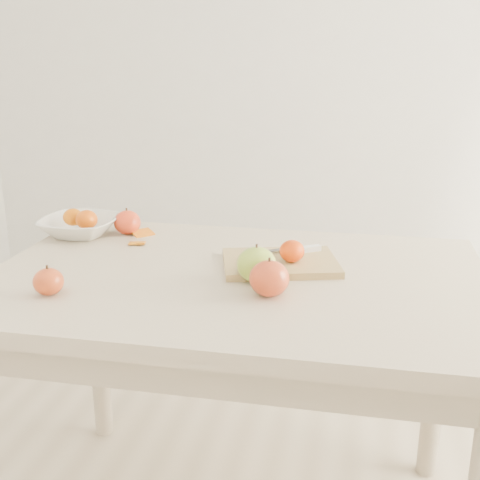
# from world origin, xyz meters

# --- Properties ---
(table) EXTENTS (1.20, 0.80, 0.75)m
(table) POSITION_xyz_m (0.00, 0.00, 0.65)
(table) COLOR beige
(table) RESTS_ON ground
(cutting_board) EXTENTS (0.32, 0.27, 0.02)m
(cutting_board) POSITION_xyz_m (0.10, 0.07, 0.76)
(cutting_board) COLOR tan
(cutting_board) RESTS_ON table
(board_tangerine) EXTENTS (0.06, 0.06, 0.05)m
(board_tangerine) POSITION_xyz_m (0.13, 0.06, 0.80)
(board_tangerine) COLOR #E34408
(board_tangerine) RESTS_ON cutting_board
(fruit_bowl) EXTENTS (0.22, 0.22, 0.05)m
(fruit_bowl) POSITION_xyz_m (-0.51, 0.23, 0.78)
(fruit_bowl) COLOR white
(fruit_bowl) RESTS_ON table
(bowl_tangerine_near) EXTENTS (0.06, 0.06, 0.05)m
(bowl_tangerine_near) POSITION_xyz_m (-0.54, 0.24, 0.80)
(bowl_tangerine_near) COLOR #CD6507
(bowl_tangerine_near) RESTS_ON fruit_bowl
(bowl_tangerine_far) EXTENTS (0.06, 0.06, 0.06)m
(bowl_tangerine_far) POSITION_xyz_m (-0.48, 0.21, 0.80)
(bowl_tangerine_far) COLOR #CA3E07
(bowl_tangerine_far) RESTS_ON fruit_bowl
(orange_peel_a) EXTENTS (0.07, 0.07, 0.01)m
(orange_peel_a) POSITION_xyz_m (-0.33, 0.26, 0.75)
(orange_peel_a) COLOR #CF690E
(orange_peel_a) RESTS_ON table
(orange_peel_b) EXTENTS (0.05, 0.04, 0.01)m
(orange_peel_b) POSITION_xyz_m (-0.32, 0.17, 0.75)
(orange_peel_b) COLOR #CD6D0E
(orange_peel_b) RESTS_ON table
(paring_knife) EXTENTS (0.16, 0.09, 0.01)m
(paring_knife) POSITION_xyz_m (0.14, 0.14, 0.78)
(paring_knife) COLOR white
(paring_knife) RESTS_ON cutting_board
(apple_green) EXTENTS (0.09, 0.09, 0.08)m
(apple_green) POSITION_xyz_m (0.06, -0.04, 0.79)
(apple_green) COLOR #6F9E18
(apple_green) RESTS_ON table
(apple_red_a) EXTENTS (0.08, 0.08, 0.07)m
(apple_red_a) POSITION_xyz_m (-0.38, 0.27, 0.79)
(apple_red_a) COLOR #A1040A
(apple_red_a) RESTS_ON table
(apple_red_d) EXTENTS (0.07, 0.07, 0.06)m
(apple_red_d) POSITION_xyz_m (-0.38, -0.21, 0.78)
(apple_red_d) COLOR #A32616
(apple_red_d) RESTS_ON table
(apple_red_e) EXTENTS (0.09, 0.09, 0.08)m
(apple_red_e) POSITION_xyz_m (0.10, -0.12, 0.79)
(apple_red_e) COLOR maroon
(apple_red_e) RESTS_ON table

